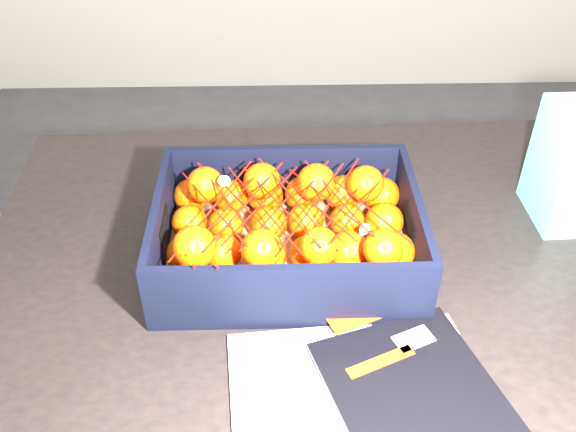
{
  "coord_description": "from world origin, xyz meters",
  "views": [
    {
      "loc": [
        -0.42,
        -1.12,
        1.46
      ],
      "look_at": [
        -0.4,
        -0.37,
        0.86
      ],
      "focal_mm": 39.91,
      "sensor_mm": 36.0,
      "label": 1
    }
  ],
  "objects_px": {
    "magazine_stack": "(384,408)",
    "produce_crate": "(288,240)",
    "table": "(340,290)",
    "retail_carton": "(570,166)"
  },
  "relations": [
    {
      "from": "table",
      "to": "retail_carton",
      "type": "distance_m",
      "value": 0.44
    },
    {
      "from": "retail_carton",
      "to": "produce_crate",
      "type": "bearing_deg",
      "value": -169.99
    },
    {
      "from": "magazine_stack",
      "to": "produce_crate",
      "type": "distance_m",
      "value": 0.32
    },
    {
      "from": "table",
      "to": "produce_crate",
      "type": "xyz_separation_m",
      "value": [
        -0.09,
        -0.02,
        0.13
      ]
    },
    {
      "from": "table",
      "to": "magazine_stack",
      "type": "xyz_separation_m",
      "value": [
        0.02,
        -0.32,
        0.11
      ]
    },
    {
      "from": "magazine_stack",
      "to": "produce_crate",
      "type": "height_order",
      "value": "produce_crate"
    },
    {
      "from": "magazine_stack",
      "to": "retail_carton",
      "type": "height_order",
      "value": "retail_carton"
    },
    {
      "from": "table",
      "to": "retail_carton",
      "type": "height_order",
      "value": "retail_carton"
    },
    {
      "from": "table",
      "to": "magazine_stack",
      "type": "bearing_deg",
      "value": -86.13
    },
    {
      "from": "table",
      "to": "retail_carton",
      "type": "relative_size",
      "value": 5.94
    }
  ]
}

